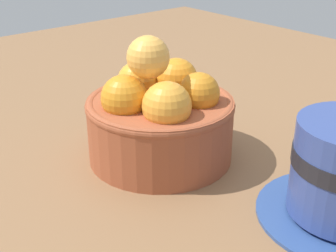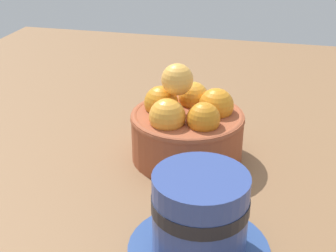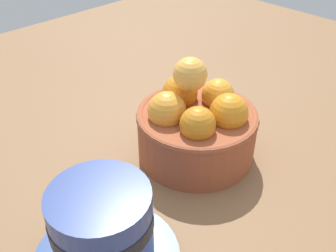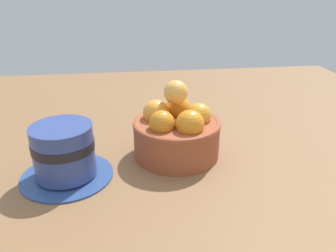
{
  "view_description": "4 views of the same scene",
  "coord_description": "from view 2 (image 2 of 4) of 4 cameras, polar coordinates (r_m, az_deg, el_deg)",
  "views": [
    {
      "loc": [
        -26.3,
        -32.31,
        22.78
      ],
      "look_at": [
        -1.22,
        -2.61,
        4.66
      ],
      "focal_mm": 50.11,
      "sensor_mm": 36.0,
      "label": 1
    },
    {
      "loc": [
        10.07,
        -51.98,
        30.35
      ],
      "look_at": [
        -1.85,
        -2.75,
        5.55
      ],
      "focal_mm": 49.72,
      "sensor_mm": 36.0,
      "label": 2
    },
    {
      "loc": [
        24.89,
        -29.17,
        30.98
      ],
      "look_at": [
        -1.11,
        -3.71,
        5.46
      ],
      "focal_mm": 41.75,
      "sensor_mm": 36.0,
      "label": 3
    },
    {
      "loc": [
        48.87,
        -7.84,
        27.46
      ],
      "look_at": [
        1.04,
        -1.58,
        5.81
      ],
      "focal_mm": 35.46,
      "sensor_mm": 36.0,
      "label": 4
    }
  ],
  "objects": [
    {
      "name": "coffee_cup",
      "position": [
        0.44,
        3.92,
        -10.91
      ],
      "size": [
        13.69,
        13.69,
        8.34
      ],
      "color": "#2E4A88",
      "rests_on": "ground_plane"
    },
    {
      "name": "ground_plane",
      "position": [
        0.62,
        2.27,
        -5.43
      ],
      "size": [
        110.23,
        115.04,
        4.18
      ],
      "primitive_type": "cube",
      "color": "brown"
    },
    {
      "name": "terracotta_bowl",
      "position": [
        0.59,
        2.32,
        -0.04
      ],
      "size": [
        14.4,
        14.4,
        12.57
      ],
      "color": "#9E4C2D",
      "rests_on": "ground_plane"
    }
  ]
}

